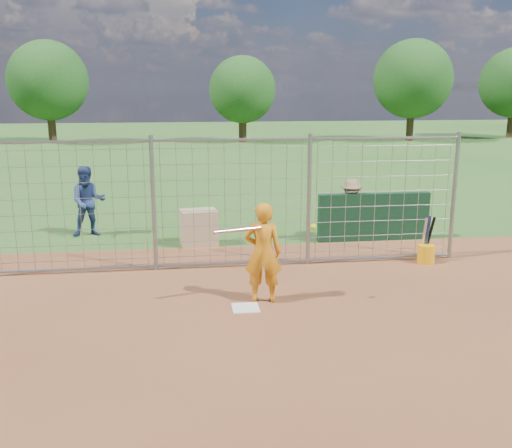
{
  "coord_description": "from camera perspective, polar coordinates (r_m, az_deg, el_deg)",
  "views": [
    {
      "loc": [
        -0.95,
        -8.72,
        3.46
      ],
      "look_at": [
        0.3,
        0.8,
        1.15
      ],
      "focal_mm": 40.0,
      "sensor_mm": 36.0,
      "label": 1
    }
  ],
  "objects": [
    {
      "name": "bystander_a",
      "position": [
        14.0,
        -16.43,
        2.17
      ],
      "size": [
        0.91,
        0.76,
        1.67
      ],
      "primitive_type": "imported",
      "rotation": [
        0.0,
        0.0,
        0.17
      ],
      "color": "navy",
      "rests_on": "ground"
    },
    {
      "name": "infield_dirt",
      "position": [
        6.75,
        1.74,
        -17.27
      ],
      "size": [
        18.0,
        18.0,
        0.0
      ],
      "primitive_type": "plane",
      "color": "brown",
      "rests_on": "ground"
    },
    {
      "name": "ground",
      "position": [
        9.43,
        -1.19,
        -8.0
      ],
      "size": [
        100.0,
        100.0,
        0.0
      ],
      "primitive_type": "plane",
      "color": "#2D591E",
      "rests_on": "ground"
    },
    {
      "name": "bucket_with_bats",
      "position": [
        11.98,
        16.65,
        -2.62
      ],
      "size": [
        0.34,
        0.37,
        0.98
      ],
      "color": "#FBAB0D",
      "rests_on": "ground"
    },
    {
      "name": "equipment_bin",
      "position": [
        12.82,
        -5.73,
        -0.35
      ],
      "size": [
        0.87,
        0.66,
        0.8
      ],
      "primitive_type": "cube",
      "rotation": [
        0.0,
        0.0,
        0.14
      ],
      "color": "tan",
      "rests_on": "ground"
    },
    {
      "name": "dugout_wall",
      "position": [
        13.39,
        11.68,
        0.69
      ],
      "size": [
        2.6,
        0.2,
        1.1
      ],
      "primitive_type": "cube",
      "color": "#11381E",
      "rests_on": "ground"
    },
    {
      "name": "bystander_c",
      "position": [
        13.33,
        9.47,
        1.44
      ],
      "size": [
        1.0,
        0.68,
        1.42
      ],
      "primitive_type": "imported",
      "rotation": [
        0.0,
        0.0,
        2.97
      ],
      "color": "olive",
      "rests_on": "ground"
    },
    {
      "name": "batter",
      "position": [
        9.28,
        0.69,
        -2.9
      ],
      "size": [
        0.66,
        0.48,
        1.68
      ],
      "primitive_type": "imported",
      "rotation": [
        0.0,
        0.0,
        3.0
      ],
      "color": "orange",
      "rests_on": "ground"
    },
    {
      "name": "equipment_in_play",
      "position": [
        8.94,
        0.17,
        -0.51
      ],
      "size": [
        1.64,
        0.29,
        0.11
      ],
      "color": "silver",
      "rests_on": "ground"
    },
    {
      "name": "tree_line",
      "position": [
        37.08,
        -1.19,
        13.93
      ],
      "size": [
        44.66,
        6.72,
        6.48
      ],
      "color": "#3F2B19",
      "rests_on": "ground"
    },
    {
      "name": "backstop_fence",
      "position": [
        10.99,
        -2.37,
        1.96
      ],
      "size": [
        9.08,
        0.08,
        2.6
      ],
      "color": "gray",
      "rests_on": "ground"
    },
    {
      "name": "home_plate",
      "position": [
        9.24,
        -1.05,
        -8.4
      ],
      "size": [
        0.43,
        0.43,
        0.02
      ],
      "primitive_type": "cube",
      "color": "silver",
      "rests_on": "ground"
    }
  ]
}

